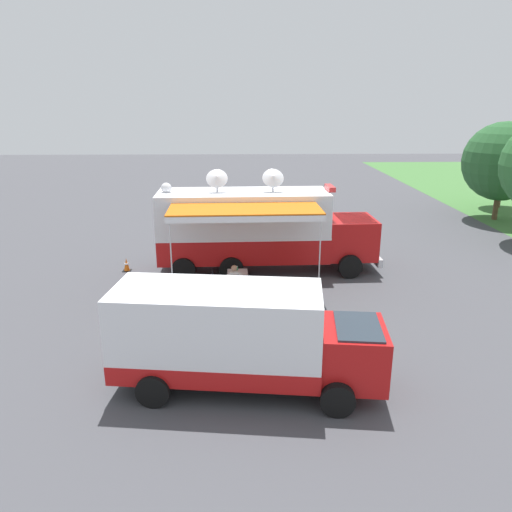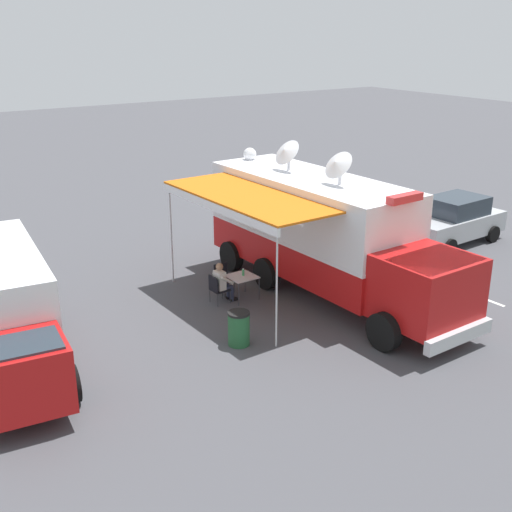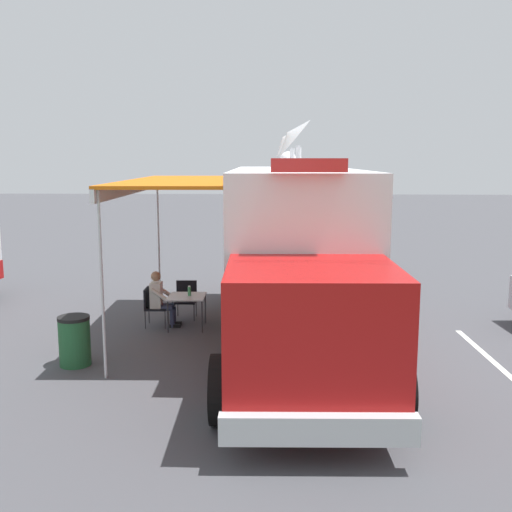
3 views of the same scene
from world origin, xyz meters
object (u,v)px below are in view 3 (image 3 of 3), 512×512
command_truck (294,249)px  trash_bin (75,341)px  folding_chair_at_table (152,304)px  seated_responder (160,298)px  folding_table (187,298)px  traffic_cone (289,274)px  water_bottle (189,291)px  folding_chair_beside_table (186,296)px

command_truck → trash_bin: size_ratio=10.50×
command_truck → folding_chair_at_table: size_ratio=10.98×
command_truck → folding_chair_at_table: bearing=-19.4°
command_truck → seated_responder: 3.40m
folding_chair_at_table → seated_responder: size_ratio=0.70×
folding_table → trash_bin: size_ratio=0.90×
folding_table → trash_bin: (1.67, 2.45, -0.22)m
folding_table → folding_chair_at_table: size_ratio=0.95×
command_truck → folding_table: 2.83m
traffic_cone → folding_table: bearing=64.5°
seated_responder → trash_bin: seated_responder is taller
folding_table → seated_responder: seated_responder is taller
command_truck → folding_chair_at_table: (3.13, -1.10, -1.43)m
water_bottle → seated_responder: size_ratio=0.18×
folding_chair_at_table → trash_bin: (0.87, 2.56, -0.06)m
folding_table → folding_chair_beside_table: (0.15, -0.85, -0.16)m
folding_table → traffic_cone: bearing=-115.5°
command_truck → seated_responder: bearing=-20.7°
folding_chair_at_table → folding_chair_beside_table: size_ratio=1.00×
command_truck → folding_chair_at_table: 3.61m
folding_table → seated_responder: bearing=-10.8°
folding_chair_beside_table → folding_table: bearing=100.1°
seated_responder → water_bottle: bearing=171.3°
water_bottle → seated_responder: seated_responder is taller
folding_chair_beside_table → traffic_cone: folding_chair_beside_table is taller
folding_chair_at_table → traffic_cone: (-3.14, -4.78, -0.23)m
command_truck → trash_bin: (4.00, 1.45, -1.49)m
command_truck → folding_chair_beside_table: bearing=-36.6°
folding_chair_beside_table → water_bottle: bearing=104.1°
water_bottle → trash_bin: water_bottle is taller
folding_chair_at_table → seated_responder: (-0.19, -0.01, 0.14)m
command_truck → traffic_cone: (-0.01, -5.89, -1.67)m
seated_responder → trash_bin: size_ratio=1.37×
folding_table → seated_responder: size_ratio=0.66×
command_truck → folding_table: (2.33, -0.99, -1.27)m
command_truck → folding_table: command_truck is taller
folding_chair_beside_table → seated_responder: 0.88m
command_truck → folding_chair_beside_table: command_truck is taller
folding_table → folding_chair_beside_table: 0.88m
seated_responder → folding_table: bearing=169.2°
seated_responder → trash_bin: (1.06, 2.56, -0.20)m
water_bottle → seated_responder: (0.67, -0.10, -0.18)m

